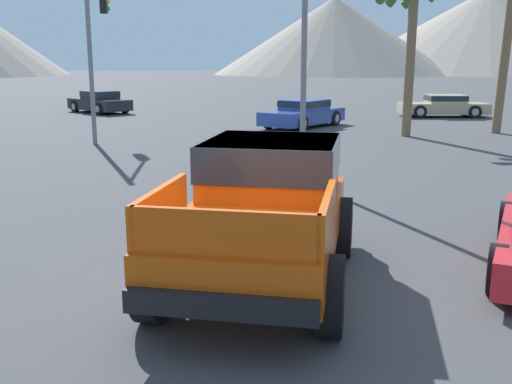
{
  "coord_description": "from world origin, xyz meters",
  "views": [
    {
      "loc": [
        -0.47,
        -7.18,
        2.96
      ],
      "look_at": [
        0.15,
        1.43,
        1.04
      ],
      "focal_mm": 42.0,
      "sensor_mm": 36.0,
      "label": 1
    }
  ],
  "objects_px": {
    "orange_pickup_truck": "(266,201)",
    "parked_car_dark": "(100,102)",
    "parked_car_blue": "(303,113)",
    "traffic_light_main": "(96,27)",
    "parked_car_tan": "(444,105)",
    "palm_tree_tall": "(411,11)"
  },
  "relations": [
    {
      "from": "parked_car_dark",
      "to": "parked_car_tan",
      "type": "distance_m",
      "value": 18.91
    },
    {
      "from": "parked_car_blue",
      "to": "palm_tree_tall",
      "type": "height_order",
      "value": "palm_tree_tall"
    },
    {
      "from": "traffic_light_main",
      "to": "palm_tree_tall",
      "type": "relative_size",
      "value": 0.95
    },
    {
      "from": "orange_pickup_truck",
      "to": "traffic_light_main",
      "type": "height_order",
      "value": "traffic_light_main"
    },
    {
      "from": "parked_car_dark",
      "to": "parked_car_blue",
      "type": "bearing_deg",
      "value": -79.93
    },
    {
      "from": "parked_car_tan",
      "to": "parked_car_blue",
      "type": "relative_size",
      "value": 1.0
    },
    {
      "from": "parked_car_dark",
      "to": "parked_car_tan",
      "type": "bearing_deg",
      "value": -53.55
    },
    {
      "from": "palm_tree_tall",
      "to": "parked_car_tan",
      "type": "bearing_deg",
      "value": 59.71
    },
    {
      "from": "parked_car_blue",
      "to": "traffic_light_main",
      "type": "relative_size",
      "value": 0.78
    },
    {
      "from": "parked_car_dark",
      "to": "parked_car_blue",
      "type": "relative_size",
      "value": 0.9
    },
    {
      "from": "orange_pickup_truck",
      "to": "parked_car_dark",
      "type": "bearing_deg",
      "value": 119.53
    },
    {
      "from": "parked_car_tan",
      "to": "palm_tree_tall",
      "type": "height_order",
      "value": "palm_tree_tall"
    },
    {
      "from": "orange_pickup_truck",
      "to": "parked_car_dark",
      "type": "xyz_separation_m",
      "value": [
        -7.11,
        26.76,
        -0.44
      ]
    },
    {
      "from": "parked_car_blue",
      "to": "palm_tree_tall",
      "type": "distance_m",
      "value": 6.46
    },
    {
      "from": "orange_pickup_truck",
      "to": "palm_tree_tall",
      "type": "xyz_separation_m",
      "value": [
        6.82,
        15.12,
        3.68
      ]
    },
    {
      "from": "traffic_light_main",
      "to": "palm_tree_tall",
      "type": "xyz_separation_m",
      "value": [
        11.76,
        -0.06,
        0.61
      ]
    },
    {
      "from": "orange_pickup_truck",
      "to": "traffic_light_main",
      "type": "xyz_separation_m",
      "value": [
        -4.94,
        15.18,
        3.08
      ]
    },
    {
      "from": "parked_car_blue",
      "to": "traffic_light_main",
      "type": "bearing_deg",
      "value": 63.06
    },
    {
      "from": "parked_car_tan",
      "to": "orange_pickup_truck",
      "type": "bearing_deg",
      "value": 159.03
    },
    {
      "from": "parked_car_tan",
      "to": "traffic_light_main",
      "type": "xyz_separation_m",
      "value": [
        -16.36,
        -7.8,
        3.54
      ]
    },
    {
      "from": "parked_car_tan",
      "to": "palm_tree_tall",
      "type": "xyz_separation_m",
      "value": [
        -4.59,
        -7.86,
        4.15
      ]
    },
    {
      "from": "parked_car_blue",
      "to": "traffic_light_main",
      "type": "xyz_separation_m",
      "value": [
        -8.25,
        -3.47,
        3.52
      ]
    }
  ]
}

